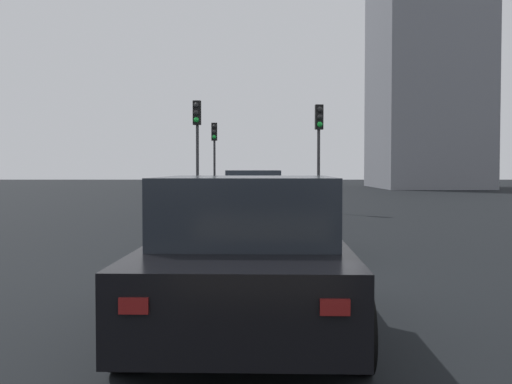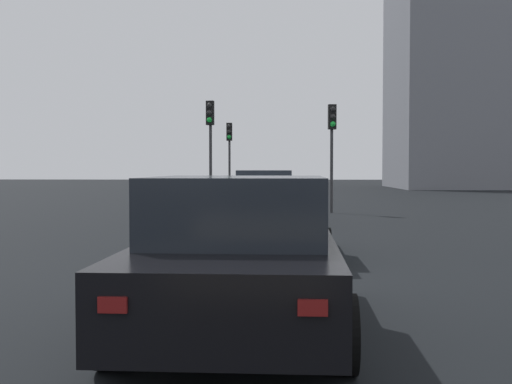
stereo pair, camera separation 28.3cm
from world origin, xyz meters
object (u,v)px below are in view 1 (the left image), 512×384
Objects in this scene: car_white_lead at (253,197)px; traffic_light_near_left at (197,132)px; car_black_third at (248,257)px; traffic_light_near_right at (319,135)px; traffic_light_far_left at (214,145)px; car_teal_second at (266,217)px.

car_white_lead is 5.61m from traffic_light_near_left.
traffic_light_near_right is at bearing -6.23° from car_black_third.
traffic_light_near_right reaches higher than traffic_light_far_left.
traffic_light_far_left is at bearing -172.23° from traffic_light_near_left.
car_black_third is at bearing 178.88° from car_white_lead.
car_teal_second is 20.62m from traffic_light_far_left.
traffic_light_near_right is at bearing 27.63° from traffic_light_far_left.
traffic_light_near_left reaches higher than traffic_light_far_left.
traffic_light_near_right is at bearing -9.70° from car_teal_second.
traffic_light_near_right reaches higher than car_white_lead.
traffic_light_near_right is 1.00× the size of traffic_light_far_left.
traffic_light_near_right reaches higher than car_teal_second.
car_teal_second is 1.05× the size of traffic_light_far_left.
car_white_lead is 1.18× the size of traffic_light_far_left.
car_white_lead is 1.11× the size of traffic_light_near_left.
traffic_light_near_left is at bearing 22.84° from car_white_lead.
car_teal_second is 11.71m from traffic_light_near_right.
traffic_light_near_left reaches higher than car_white_lead.
traffic_light_near_right is (16.82, -2.37, 2.09)m from car_black_third.
traffic_light_far_left is (20.38, 2.31, 2.11)m from car_teal_second.
traffic_light_far_left reaches higher than car_white_lead.
car_white_lead is 7.21m from car_teal_second.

